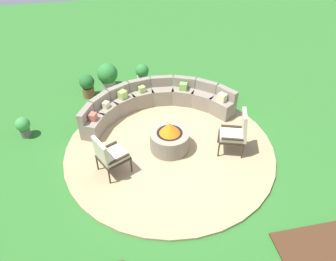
{
  "coord_description": "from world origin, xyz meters",
  "views": [
    {
      "loc": [
        -1.2,
        -5.79,
        5.42
      ],
      "look_at": [
        0.0,
        0.2,
        0.45
      ],
      "focal_mm": 35.02,
      "sensor_mm": 36.0,
      "label": 1
    }
  ],
  "objects_px": {
    "potted_plant_0": "(87,85)",
    "potted_plant_3": "(108,75)",
    "curved_stone_bench": "(155,102)",
    "potted_plant_1": "(23,126)",
    "lounge_chair_front_left": "(109,155)",
    "fire_pit": "(170,139)",
    "potted_plant_2": "(142,74)",
    "lounge_chair_front_right": "(236,132)"
  },
  "relations": [
    {
      "from": "fire_pit",
      "to": "curved_stone_bench",
      "type": "xyz_separation_m",
      "value": [
        -0.08,
        1.58,
        0.01
      ]
    },
    {
      "from": "fire_pit",
      "to": "lounge_chair_front_left",
      "type": "xyz_separation_m",
      "value": [
        -1.44,
        -0.53,
        0.23
      ]
    },
    {
      "from": "fire_pit",
      "to": "lounge_chair_front_right",
      "type": "xyz_separation_m",
      "value": [
        1.5,
        -0.38,
        0.27
      ]
    },
    {
      "from": "potted_plant_3",
      "to": "lounge_chair_front_right",
      "type": "bearing_deg",
      "value": -52.33
    },
    {
      "from": "curved_stone_bench",
      "to": "potted_plant_0",
      "type": "bearing_deg",
      "value": 145.56
    },
    {
      "from": "potted_plant_2",
      "to": "potted_plant_3",
      "type": "relative_size",
      "value": 0.85
    },
    {
      "from": "lounge_chair_front_left",
      "to": "lounge_chair_front_right",
      "type": "relative_size",
      "value": 0.9
    },
    {
      "from": "curved_stone_bench",
      "to": "potted_plant_0",
      "type": "xyz_separation_m",
      "value": [
        -1.81,
        1.24,
        0.03
      ]
    },
    {
      "from": "potted_plant_0",
      "to": "potted_plant_2",
      "type": "bearing_deg",
      "value": 13.12
    },
    {
      "from": "lounge_chair_front_left",
      "to": "potted_plant_3",
      "type": "xyz_separation_m",
      "value": [
        0.16,
        3.75,
        -0.16
      ]
    },
    {
      "from": "potted_plant_2",
      "to": "lounge_chair_front_left",
      "type": "bearing_deg",
      "value": -108.11
    },
    {
      "from": "potted_plant_1",
      "to": "curved_stone_bench",
      "type": "bearing_deg",
      "value": 5.38
    },
    {
      "from": "fire_pit",
      "to": "curved_stone_bench",
      "type": "relative_size",
      "value": 0.23
    },
    {
      "from": "fire_pit",
      "to": "potted_plant_2",
      "type": "height_order",
      "value": "fire_pit"
    },
    {
      "from": "fire_pit",
      "to": "potted_plant_2",
      "type": "relative_size",
      "value": 1.38
    },
    {
      "from": "potted_plant_0",
      "to": "potted_plant_1",
      "type": "xyz_separation_m",
      "value": [
        -1.61,
        -1.56,
        -0.09
      ]
    },
    {
      "from": "curved_stone_bench",
      "to": "potted_plant_2",
      "type": "distance_m",
      "value": 1.64
    },
    {
      "from": "lounge_chair_front_left",
      "to": "potted_plant_3",
      "type": "bearing_deg",
      "value": 150.27
    },
    {
      "from": "potted_plant_0",
      "to": "curved_stone_bench",
      "type": "bearing_deg",
      "value": -34.44
    },
    {
      "from": "fire_pit",
      "to": "potted_plant_1",
      "type": "bearing_deg",
      "value": 160.32
    },
    {
      "from": "fire_pit",
      "to": "potted_plant_2",
      "type": "distance_m",
      "value": 3.22
    },
    {
      "from": "potted_plant_1",
      "to": "lounge_chair_front_left",
      "type": "bearing_deg",
      "value": -40.84
    },
    {
      "from": "curved_stone_bench",
      "to": "potted_plant_1",
      "type": "distance_m",
      "value": 3.44
    },
    {
      "from": "potted_plant_1",
      "to": "lounge_chair_front_right",
      "type": "bearing_deg",
      "value": -18.1
    },
    {
      "from": "curved_stone_bench",
      "to": "potted_plant_2",
      "type": "bearing_deg",
      "value": 94.56
    },
    {
      "from": "lounge_chair_front_left",
      "to": "potted_plant_0",
      "type": "xyz_separation_m",
      "value": [
        -0.46,
        3.35,
        -0.19
      ]
    },
    {
      "from": "lounge_chair_front_left",
      "to": "potted_plant_0",
      "type": "relative_size",
      "value": 1.41
    },
    {
      "from": "lounge_chair_front_left",
      "to": "potted_plant_3",
      "type": "distance_m",
      "value": 3.75
    },
    {
      "from": "potted_plant_1",
      "to": "potted_plant_0",
      "type": "bearing_deg",
      "value": 44.14
    },
    {
      "from": "potted_plant_3",
      "to": "potted_plant_0",
      "type": "bearing_deg",
      "value": -147.24
    },
    {
      "from": "potted_plant_0",
      "to": "potted_plant_3",
      "type": "distance_m",
      "value": 0.73
    },
    {
      "from": "fire_pit",
      "to": "curved_stone_bench",
      "type": "height_order",
      "value": "fire_pit"
    },
    {
      "from": "potted_plant_2",
      "to": "lounge_chair_front_right",
      "type": "bearing_deg",
      "value": -64.54
    },
    {
      "from": "curved_stone_bench",
      "to": "potted_plant_3",
      "type": "relative_size",
      "value": 5.18
    },
    {
      "from": "curved_stone_bench",
      "to": "fire_pit",
      "type": "bearing_deg",
      "value": -86.99
    },
    {
      "from": "lounge_chair_front_left",
      "to": "potted_plant_1",
      "type": "relative_size",
      "value": 1.83
    },
    {
      "from": "potted_plant_0",
      "to": "potted_plant_3",
      "type": "bearing_deg",
      "value": 32.76
    },
    {
      "from": "lounge_chair_front_right",
      "to": "potted_plant_1",
      "type": "distance_m",
      "value": 5.27
    },
    {
      "from": "lounge_chair_front_left",
      "to": "lounge_chair_front_right",
      "type": "height_order",
      "value": "lounge_chair_front_right"
    },
    {
      "from": "lounge_chair_front_left",
      "to": "potted_plant_2",
      "type": "relative_size",
      "value": 1.48
    },
    {
      "from": "lounge_chair_front_left",
      "to": "lounge_chair_front_right",
      "type": "bearing_deg",
      "value": 65.69
    },
    {
      "from": "curved_stone_bench",
      "to": "lounge_chair_front_right",
      "type": "bearing_deg",
      "value": -51.1
    }
  ]
}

